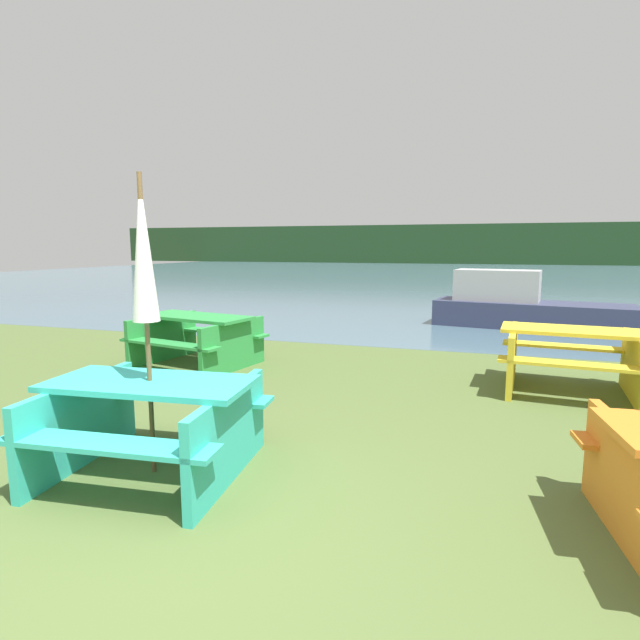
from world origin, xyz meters
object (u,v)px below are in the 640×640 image
Objects in this scene: picnic_table_green at (196,336)px; picnic_table_yellow at (571,354)px; umbrella_white at (143,253)px; picnic_table_teal at (152,417)px; boat at (521,307)px.

picnic_table_green is 5.04m from picnic_table_yellow.
umbrella_white reaches higher than picnic_table_green.
boat reaches higher than picnic_table_teal.
umbrella_white is (0.00, -0.00, 1.26)m from picnic_table_teal.
boat is at bearing 68.98° from picnic_table_teal.
picnic_table_teal is 0.88× the size of picnic_table_green.
picnic_table_teal is at bearing 90.00° from umbrella_white.
umbrella_white is (-3.46, -3.37, 1.24)m from picnic_table_yellow.
picnic_table_green is 3.79m from umbrella_white.
umbrella_white is 0.55× the size of boat.
picnic_table_teal is at bearing -101.71° from boat.
picnic_table_teal is 3.58m from picnic_table_green.
picnic_table_yellow is (5.04, 0.16, 0.02)m from picnic_table_green.
picnic_table_green is at bearing -123.12° from boat.
umbrella_white is (1.57, -3.22, 1.25)m from picnic_table_green.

